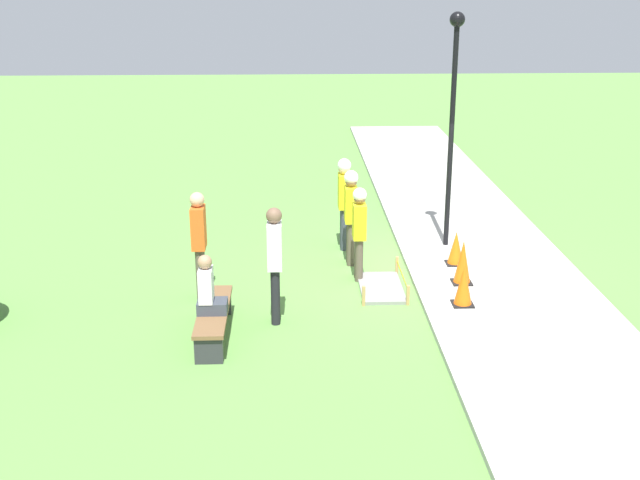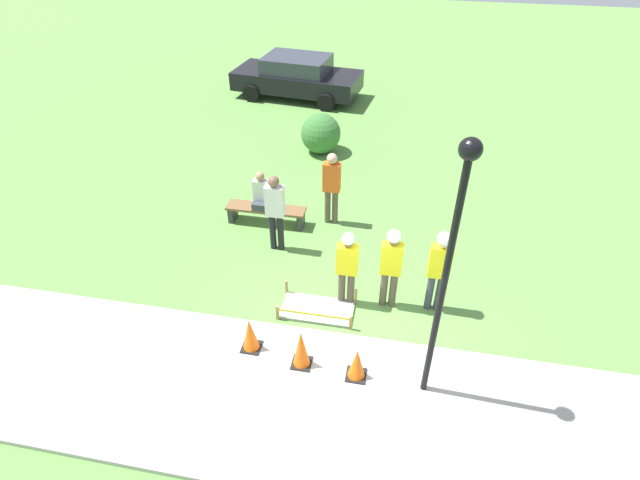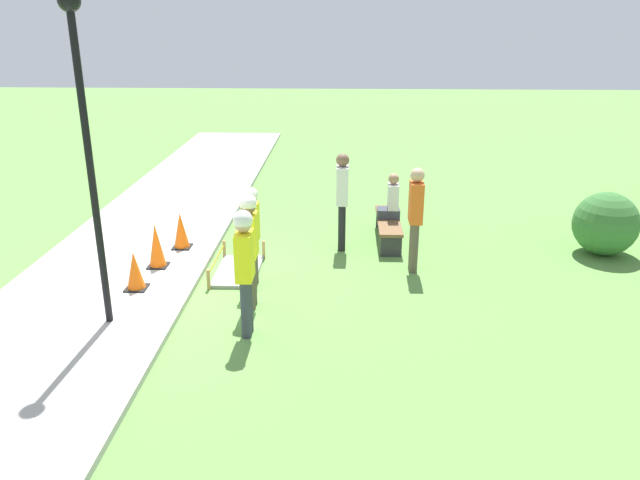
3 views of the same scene
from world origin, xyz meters
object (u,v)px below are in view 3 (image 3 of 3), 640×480
Objects in this scene: traffic_cone_near_patch at (181,230)px; worker_supervisor at (250,241)px; bystander_in_orange_shirt at (415,213)px; worker_assistant at (252,229)px; lamppost_near at (84,121)px; bystander_in_gray_shirt at (342,195)px; traffic_cone_sidewalk_edge at (135,271)px; worker_trainee at (245,262)px; park_bench at (388,225)px; traffic_cone_far_patch at (156,246)px; person_seated_on_bench at (391,200)px.

worker_supervisor is at bearing 36.12° from traffic_cone_near_patch.
traffic_cone_near_patch is 0.37× the size of bystander_in_orange_shirt.
worker_assistant is 3.12m from lamppost_near.
worker_assistant is (1.45, 1.56, 0.55)m from traffic_cone_near_patch.
traffic_cone_sidewalk_edge is at bearing -55.81° from bystander_in_gray_shirt.
worker_assistant is at bearing -174.80° from worker_trainee.
worker_supervisor is 2.81m from lamppost_near.
lamppost_near is at bearing -93.56° from worker_trainee.
lamppost_near is (3.33, -3.30, 1.89)m from bystander_in_gray_shirt.
park_bench is at bearing 119.13° from bystander_in_gray_shirt.
traffic_cone_far_patch is at bearing -86.67° from bystander_in_orange_shirt.
bystander_in_orange_shirt is (1.52, 0.34, 0.73)m from park_bench.
traffic_cone_near_patch is 0.77× the size of person_seated_on_bench.
bystander_in_orange_shirt reaches higher than traffic_cone_far_patch.
park_bench is at bearing 134.05° from worker_assistant.
traffic_cone_far_patch is 4.48m from park_bench.
worker_trainee is 0.98× the size of bystander_in_gray_shirt.
park_bench is 2.13× the size of person_seated_on_bench.
traffic_cone_near_patch reaches higher than traffic_cone_sidewalk_edge.
worker_trainee reaches higher than traffic_cone_near_patch.
person_seated_on_bench is (-0.11, 0.05, 0.47)m from park_bench.
traffic_cone_sidewalk_edge is at bearing -4.56° from traffic_cone_far_patch.
worker_supervisor is at bearing 54.42° from traffic_cone_far_patch.
worker_trainee is at bearing -29.00° from person_seated_on_bench.
park_bench is 0.43× the size of lamppost_near.
bystander_in_orange_shirt reaches higher than worker_supervisor.
worker_supervisor is at bearing -36.33° from park_bench.
worker_supervisor is 0.40× the size of lamppost_near.
park_bench is 1.04× the size of bystander_in_orange_shirt.
worker_trainee is at bearing 57.94° from traffic_cone_sidewalk_edge.
lamppost_near reaches higher than worker_assistant.
worker_trainee is 3.69m from bystander_in_gray_shirt.
park_bench is at bearing 132.32° from lamppost_near.
traffic_cone_sidewalk_edge is 0.35× the size of worker_supervisor.
park_bench is 6.28m from lamppost_near.
person_seated_on_bench is at bearing 132.79° from lamppost_near.
worker_supervisor is 0.88m from worker_trainee.
worker_assistant is 0.92× the size of worker_trainee.
traffic_cone_near_patch is 2.20m from worker_assistant.
person_seated_on_bench is 1.18m from bystander_in_gray_shirt.
worker_supervisor is 0.97× the size of bystander_in_gray_shirt.
bystander_in_gray_shirt is (-1.27, 3.19, 0.58)m from traffic_cone_far_patch.
worker_trainee is at bearing 40.98° from traffic_cone_far_patch.
traffic_cone_far_patch is 0.41× the size of park_bench.
worker_trainee is (3.14, 1.72, 0.65)m from traffic_cone_near_patch.
traffic_cone_sidewalk_edge is 0.70× the size of person_seated_on_bench.
traffic_cone_far_patch is at bearing -68.29° from bystander_in_gray_shirt.
bystander_in_gray_shirt reaches higher than traffic_cone_far_patch.
traffic_cone_far_patch is 0.42× the size of worker_trainee.
traffic_cone_sidewalk_edge is at bearing 178.19° from lamppost_near.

